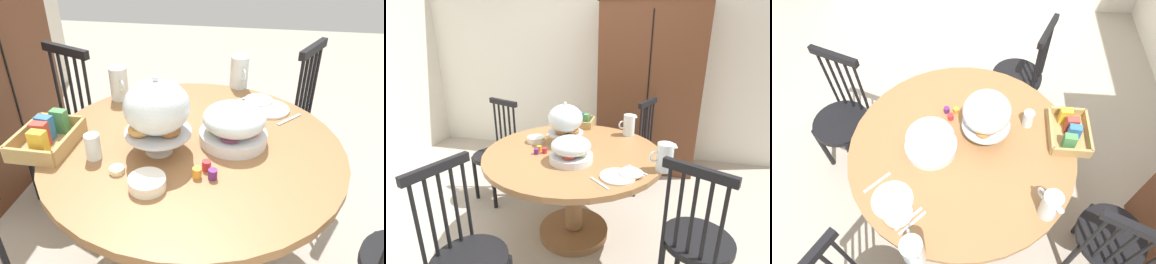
% 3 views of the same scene
% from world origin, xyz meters
% --- Properties ---
extents(ground_plane, '(10.00, 10.00, 0.00)m').
position_xyz_m(ground_plane, '(0.00, 0.00, 0.00)').
color(ground_plane, '#A89E8E').
extents(wall_back, '(4.80, 0.06, 2.60)m').
position_xyz_m(wall_back, '(0.00, 1.83, 1.30)').
color(wall_back, silver).
rests_on(wall_back, ground_plane).
extents(wooden_armoire, '(1.18, 0.60, 1.96)m').
position_xyz_m(wooden_armoire, '(0.62, 1.50, 0.98)').
color(wooden_armoire, brown).
rests_on(wooden_armoire, ground_plane).
extents(dining_table, '(1.33, 1.33, 0.74)m').
position_xyz_m(dining_table, '(0.12, 0.00, 0.55)').
color(dining_table, olive).
rests_on(dining_table, ground_plane).
extents(windsor_chair_near_window, '(0.43, 0.43, 0.97)m').
position_xyz_m(windsor_chair_near_window, '(-0.77, 0.39, 0.45)').
color(windsor_chair_near_window, black).
rests_on(windsor_chair_near_window, ground_plane).
extents(windsor_chair_by_cabinet, '(0.43, 0.43, 0.97)m').
position_xyz_m(windsor_chair_by_cabinet, '(-0.23, -0.90, 0.45)').
color(windsor_chair_by_cabinet, black).
rests_on(windsor_chair_by_cabinet, ground_plane).
extents(windsor_chair_facing_door, '(0.45, 0.45, 0.97)m').
position_xyz_m(windsor_chair_facing_door, '(0.96, -0.47, 0.45)').
color(windsor_chair_facing_door, black).
rests_on(windsor_chair_facing_door, ground_plane).
extents(windsor_chair_far_side, '(0.44, 0.44, 0.97)m').
position_xyz_m(windsor_chair_far_side, '(0.51, 0.88, 0.45)').
color(windsor_chair_far_side, black).
rests_on(windsor_chair_far_side, ground_plane).
extents(pastry_stand_with_dome, '(0.28, 0.28, 0.34)m').
position_xyz_m(pastry_stand_with_dome, '(0.02, 0.13, 0.94)').
color(pastry_stand_with_dome, silver).
rests_on(pastry_stand_with_dome, dining_table).
extents(fruit_platter_covered, '(0.30, 0.30, 0.18)m').
position_xyz_m(fruit_platter_covered, '(0.15, -0.18, 0.83)').
color(fruit_platter_covered, silver).
rests_on(fruit_platter_covered, dining_table).
extents(orange_juice_pitcher, '(0.18, 0.10, 0.18)m').
position_xyz_m(orange_juice_pitcher, '(0.76, -0.17, 0.82)').
color(orange_juice_pitcher, silver).
rests_on(orange_juice_pitcher, dining_table).
extents(milk_pitcher, '(0.16, 0.12, 0.18)m').
position_xyz_m(milk_pitcher, '(0.49, 0.46, 0.82)').
color(milk_pitcher, silver).
rests_on(milk_pitcher, dining_table).
extents(cereal_basket, '(0.32, 0.24, 0.12)m').
position_xyz_m(cereal_basket, '(-0.01, 0.62, 0.78)').
color(cereal_basket, tan).
rests_on(cereal_basket, dining_table).
extents(china_plate_large, '(0.22, 0.22, 0.01)m').
position_xyz_m(china_plate_large, '(0.49, -0.34, 0.75)').
color(china_plate_large, white).
rests_on(china_plate_large, dining_table).
extents(china_plate_small, '(0.15, 0.15, 0.01)m').
position_xyz_m(china_plate_small, '(0.56, -0.29, 0.76)').
color(china_plate_small, white).
rests_on(china_plate_small, china_plate_large).
extents(cereal_bowl, '(0.14, 0.14, 0.04)m').
position_xyz_m(cereal_bowl, '(-0.23, 0.11, 0.76)').
color(cereal_bowl, white).
rests_on(cereal_bowl, dining_table).
extents(drinking_glass, '(0.06, 0.06, 0.11)m').
position_xyz_m(drinking_glass, '(-0.07, 0.38, 0.80)').
color(drinking_glass, silver).
rests_on(drinking_glass, dining_table).
extents(butter_dish, '(0.06, 0.06, 0.02)m').
position_xyz_m(butter_dish, '(-0.15, 0.26, 0.75)').
color(butter_dish, beige).
rests_on(butter_dish, dining_table).
extents(jam_jar_strawberry, '(0.04, 0.04, 0.04)m').
position_xyz_m(jam_jar_strawberry, '(-0.08, -0.09, 0.76)').
color(jam_jar_strawberry, '#B7282D').
rests_on(jam_jar_strawberry, dining_table).
extents(jam_jar_apricot, '(0.04, 0.04, 0.04)m').
position_xyz_m(jam_jar_apricot, '(-0.13, -0.06, 0.76)').
color(jam_jar_apricot, orange).
rests_on(jam_jar_apricot, dining_table).
extents(jam_jar_grape, '(0.04, 0.04, 0.04)m').
position_xyz_m(jam_jar_grape, '(-0.13, -0.12, 0.76)').
color(jam_jar_grape, '#5B2366').
rests_on(jam_jar_grape, dining_table).
extents(table_knife, '(0.13, 0.13, 0.01)m').
position_xyz_m(table_knife, '(0.58, -0.23, 0.74)').
color(table_knife, silver).
rests_on(table_knife, dining_table).
extents(dinner_fork, '(0.13, 0.13, 0.01)m').
position_xyz_m(dinner_fork, '(0.60, -0.21, 0.74)').
color(dinner_fork, silver).
rests_on(dinner_fork, dining_table).
extents(soup_spoon, '(0.13, 0.13, 0.01)m').
position_xyz_m(soup_spoon, '(0.39, -0.44, 0.74)').
color(soup_spoon, silver).
rests_on(soup_spoon, dining_table).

